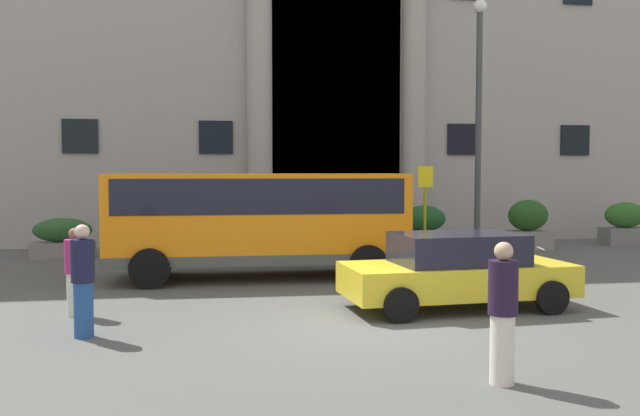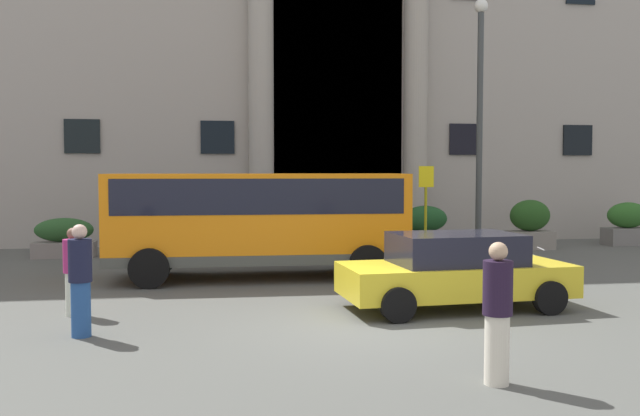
# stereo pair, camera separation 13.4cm
# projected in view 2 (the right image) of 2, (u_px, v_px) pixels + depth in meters

# --- Properties ---
(ground_plane) EXTENTS (80.00, 64.00, 0.12)m
(ground_plane) POSITION_uv_depth(u_px,v_px,m) (365.00, 331.00, 11.22)
(ground_plane) COLOR #4E4F4B
(office_building_facade) EXTENTS (39.51, 9.69, 17.17)m
(office_building_facade) POSITION_uv_depth(u_px,v_px,m) (270.00, 27.00, 27.96)
(office_building_facade) COLOR #9E978D
(office_building_facade) RESTS_ON ground_plane
(orange_minibus) EXTENTS (7.12, 2.72, 2.54)m
(orange_minibus) POSITION_uv_depth(u_px,v_px,m) (259.00, 215.00, 16.33)
(orange_minibus) COLOR orange
(orange_minibus) RESTS_ON ground_plane
(bus_stop_sign) EXTENTS (0.44, 0.08, 2.75)m
(bus_stop_sign) POSITION_uv_depth(u_px,v_px,m) (426.00, 203.00, 19.26)
(bus_stop_sign) COLOR #9F9B14
(bus_stop_sign) RESTS_ON ground_plane
(hedge_planter_east) EXTENTS (1.80, 0.74, 1.20)m
(hedge_planter_east) POSITION_uv_depth(u_px,v_px,m) (64.00, 238.00, 20.27)
(hedge_planter_east) COLOR gray
(hedge_planter_east) RESTS_ON ground_plane
(hedge_planter_entrance_right) EXTENTS (2.08, 0.77, 1.65)m
(hedge_planter_entrance_right) POSITION_uv_depth(u_px,v_px,m) (179.00, 229.00, 20.86)
(hedge_planter_entrance_right) COLOR gray
(hedge_planter_entrance_right) RESTS_ON ground_plane
(hedge_planter_entrance_left) EXTENTS (1.45, 0.89, 1.65)m
(hedge_planter_entrance_left) POSITION_uv_depth(u_px,v_px,m) (530.00, 225.00, 22.51)
(hedge_planter_entrance_left) COLOR gray
(hedge_planter_entrance_left) RESTS_ON ground_plane
(hedge_planter_west) EXTENTS (1.62, 0.80, 1.51)m
(hedge_planter_west) POSITION_uv_depth(u_px,v_px,m) (628.00, 224.00, 23.66)
(hedge_planter_west) COLOR slate
(hedge_planter_west) RESTS_ON ground_plane
(hedge_planter_far_west) EXTENTS (1.57, 0.90, 1.47)m
(hedge_planter_far_west) POSITION_uv_depth(u_px,v_px,m) (425.00, 229.00, 22.11)
(hedge_planter_far_west) COLOR #6D6457
(hedge_planter_far_west) RESTS_ON ground_plane
(parked_hatchback_near) EXTENTS (4.38, 2.20, 1.43)m
(parked_hatchback_near) POSITION_uv_depth(u_px,v_px,m) (455.00, 270.00, 12.72)
(parked_hatchback_near) COLOR gold
(parked_hatchback_near) RESTS_ON ground_plane
(scooter_by_planter) EXTENTS (1.99, 0.68, 0.89)m
(scooter_by_planter) POSITION_uv_depth(u_px,v_px,m) (511.00, 267.00, 15.03)
(scooter_by_planter) COLOR black
(scooter_by_planter) RESTS_ON ground_plane
(pedestrian_man_crossing) EXTENTS (0.36, 0.36, 1.78)m
(pedestrian_man_crossing) POSITION_uv_depth(u_px,v_px,m) (80.00, 280.00, 10.54)
(pedestrian_man_crossing) COLOR #234988
(pedestrian_man_crossing) RESTS_ON ground_plane
(pedestrian_child_trailing) EXTENTS (0.36, 0.36, 1.75)m
(pedestrian_child_trailing) POSITION_uv_depth(u_px,v_px,m) (497.00, 313.00, 8.18)
(pedestrian_child_trailing) COLOR beige
(pedestrian_child_trailing) RESTS_ON ground_plane
(pedestrian_woman_dark_dress) EXTENTS (0.36, 0.36, 1.59)m
(pedestrian_woman_dark_dress) POSITION_uv_depth(u_px,v_px,m) (74.00, 272.00, 12.11)
(pedestrian_woman_dark_dress) COLOR beige
(pedestrian_woman_dark_dress) RESTS_ON ground_plane
(lamppost_plaza_centre) EXTENTS (0.40, 0.40, 7.65)m
(lamppost_plaza_centre) POSITION_uv_depth(u_px,v_px,m) (480.00, 109.00, 19.93)
(lamppost_plaza_centre) COLOR #3A3E3E
(lamppost_plaza_centre) RESTS_ON ground_plane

